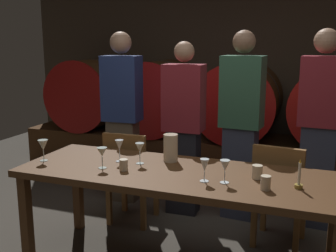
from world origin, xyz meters
The scene contains 24 objects.
back_wall centered at (0.00, 3.15, 1.31)m, with size 6.43×0.24×2.62m, color #473A2D.
barrel_shelf centered at (0.00, 2.60, 0.24)m, with size 5.79×0.90×0.48m, color #4C2D16.
wine_barrel_far_left centered at (-2.10, 2.60, 0.95)m, with size 0.96×0.95×0.96m.
wine_barrel_left centered at (-1.08, 2.60, 0.95)m, with size 0.96×0.95×0.96m.
wine_barrel_center centered at (-0.02, 2.60, 0.95)m, with size 0.96×0.95×0.96m.
wine_barrel_right centered at (1.04, 2.60, 0.95)m, with size 0.96×0.95×0.96m.
dining_table centered at (-0.02, 0.26, 0.69)m, with size 2.30×0.81×0.77m.
chair_left centered at (-0.69, 0.86, 0.49)m, with size 0.41×0.41×0.88m.
chair_right centered at (0.64, 0.89, 0.49)m, with size 0.44×0.44×0.88m.
guest_far_left centered at (-1.02, 1.38, 0.92)m, with size 0.39×0.26×1.77m.
guest_center_left centered at (-0.32, 1.29, 0.86)m, with size 0.39×0.25×1.68m.
guest_center_right centered at (0.22, 1.38, 0.91)m, with size 0.40×0.27×1.78m.
guest_far_right centered at (0.91, 1.43, 0.92)m, with size 0.39×0.26×1.79m.
candle_center centered at (0.81, 0.21, 0.82)m, with size 0.05×0.05×0.19m.
pitcher centered at (-0.15, 0.49, 0.88)m, with size 0.11×0.11×0.21m.
wine_glass_far_left centered at (-1.07, 0.15, 0.89)m, with size 0.08×0.08×0.17m.
wine_glass_left centered at (-0.56, 0.14, 0.89)m, with size 0.07×0.07×0.16m.
wine_glass_center_left centered at (-0.52, 0.34, 0.90)m, with size 0.06×0.06×0.17m.
wine_glass_center_right centered at (-0.35, 0.34, 0.89)m, with size 0.07×0.07×0.16m.
wine_glass_right centered at (0.22, 0.13, 0.88)m, with size 0.06×0.06×0.15m.
wine_glass_far_right centered at (0.35, 0.15, 0.88)m, with size 0.07×0.07×0.16m.
cup_left centered at (-0.39, 0.15, 0.81)m, with size 0.06×0.06×0.08m, color beige.
cup_center centered at (0.54, 0.31, 0.82)m, with size 0.07×0.07×0.09m, color beige.
cup_right centered at (0.62, 0.12, 0.82)m, with size 0.06×0.06×0.09m, color beige.
Camera 1 is at (0.90, -2.37, 1.69)m, focal length 43.75 mm.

